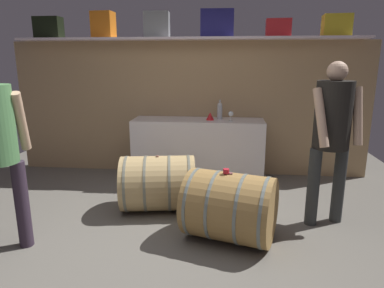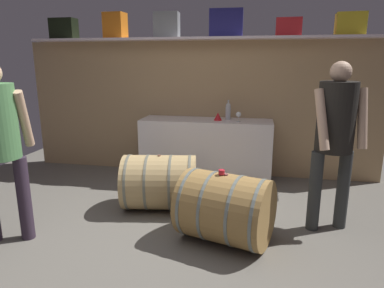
% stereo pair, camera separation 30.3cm
% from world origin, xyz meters
% --- Properties ---
extents(ground_plane, '(6.37, 7.96, 0.02)m').
position_xyz_m(ground_plane, '(0.00, 0.59, -0.01)').
color(ground_plane, '#656159').
extents(back_wall_panel, '(5.17, 0.10, 1.93)m').
position_xyz_m(back_wall_panel, '(0.00, 2.38, 0.96)').
color(back_wall_panel, tan).
rests_on(back_wall_panel, ground).
extents(high_shelf_board, '(4.76, 0.40, 0.03)m').
position_xyz_m(high_shelf_board, '(0.00, 2.23, 1.94)').
color(high_shelf_board, silver).
rests_on(high_shelf_board, back_wall_panel).
extents(toolcase_black, '(0.37, 0.21, 0.29)m').
position_xyz_m(toolcase_black, '(-1.97, 2.23, 2.10)').
color(toolcase_black, black).
rests_on(toolcase_black, high_shelf_board).
extents(toolcase_orange, '(0.30, 0.24, 0.35)m').
position_xyz_m(toolcase_orange, '(-1.17, 2.23, 2.13)').
color(toolcase_orange, orange).
rests_on(toolcase_orange, high_shelf_board).
extents(toolcase_grey, '(0.35, 0.25, 0.34)m').
position_xyz_m(toolcase_grey, '(-0.41, 2.23, 2.13)').
color(toolcase_grey, gray).
rests_on(toolcase_grey, high_shelf_board).
extents(toolcase_navy, '(0.45, 0.28, 0.35)m').
position_xyz_m(toolcase_navy, '(0.41, 2.23, 2.14)').
color(toolcase_navy, navy).
rests_on(toolcase_navy, high_shelf_board).
extents(toolcase_red, '(0.34, 0.31, 0.22)m').
position_xyz_m(toolcase_red, '(1.22, 2.23, 2.07)').
color(toolcase_red, red).
rests_on(toolcase_red, high_shelf_board).
extents(toolcase_yellow, '(0.36, 0.28, 0.27)m').
position_xyz_m(toolcase_yellow, '(1.96, 2.23, 2.10)').
color(toolcase_yellow, yellow).
rests_on(toolcase_yellow, high_shelf_board).
extents(work_cabinet, '(1.82, 0.52, 0.86)m').
position_xyz_m(work_cabinet, '(0.17, 2.06, 0.43)').
color(work_cabinet, white).
rests_on(work_cabinet, ground).
extents(wine_bottle_clear, '(0.07, 0.07, 0.27)m').
position_xyz_m(wine_bottle_clear, '(0.47, 2.13, 0.98)').
color(wine_bottle_clear, '#B7BABF').
rests_on(wine_bottle_clear, work_cabinet).
extents(wine_glass, '(0.07, 0.07, 0.14)m').
position_xyz_m(wine_glass, '(0.62, 1.97, 0.95)').
color(wine_glass, white).
rests_on(wine_glass, work_cabinet).
extents(red_funnel, '(0.11, 0.11, 0.11)m').
position_xyz_m(red_funnel, '(0.34, 2.04, 0.91)').
color(red_funnel, red).
rests_on(red_funnel, work_cabinet).
extents(wine_barrel_near, '(0.95, 0.84, 0.66)m').
position_xyz_m(wine_barrel_near, '(0.62, 0.36, 0.33)').
color(wine_barrel_near, '#9D7841').
rests_on(wine_barrel_near, ground).
extents(wine_barrel_far, '(0.90, 0.74, 0.63)m').
position_xyz_m(wine_barrel_far, '(-0.18, 0.95, 0.31)').
color(wine_barrel_far, tan).
rests_on(wine_barrel_far, ground).
extents(tasting_cup, '(0.06, 0.06, 0.04)m').
position_xyz_m(tasting_cup, '(0.57, 0.36, 0.67)').
color(tasting_cup, red).
rests_on(tasting_cup, wine_barrel_near).
extents(visitor_tasting, '(0.53, 0.48, 1.65)m').
position_xyz_m(visitor_tasting, '(1.60, 0.80, 1.01)').
color(visitor_tasting, '#303333').
rests_on(visitor_tasting, ground).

